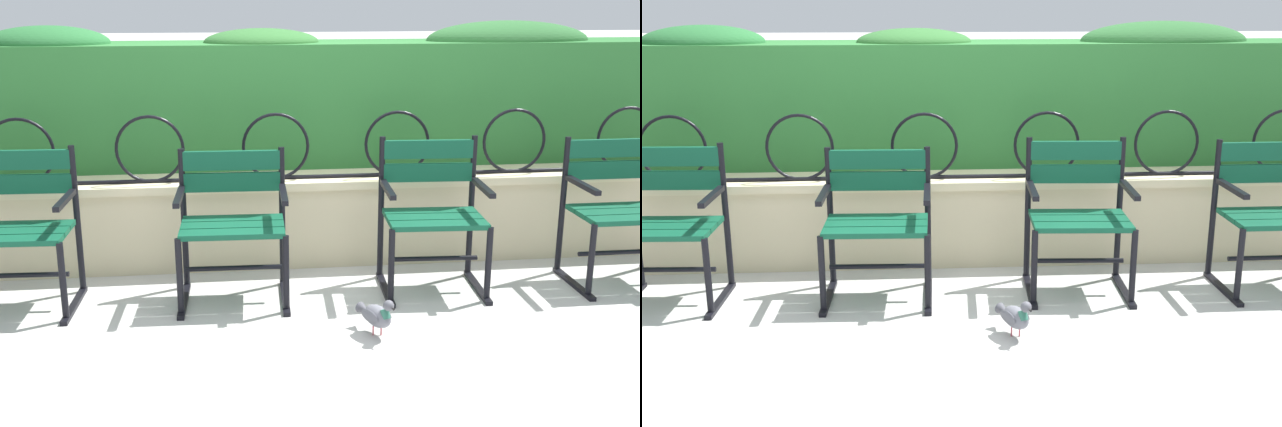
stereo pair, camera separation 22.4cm
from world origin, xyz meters
TOP-DOWN VIEW (x-y plane):
  - ground_plane at (0.00, 0.00)m, footprint 60.00×60.00m
  - stone_wall at (0.00, 0.97)m, footprint 6.37×0.41m
  - iron_arch_fence at (-0.16, 0.89)m, footprint 5.85×0.02m
  - hedge_row at (0.02, 1.42)m, footprint 6.24×0.55m
  - park_chair_leftmost at (-1.62, 0.40)m, footprint 0.59×0.55m
  - park_chair_centre_left at (-0.47, 0.38)m, footprint 0.63×0.54m
  - park_chair_centre_right at (0.69, 0.40)m, footprint 0.62×0.55m
  - park_chair_rightmost at (1.84, 0.38)m, footprint 0.63×0.52m
  - pigeon_near_chairs at (0.25, -0.25)m, footprint 0.18×0.28m

SIDE VIEW (x-z plane):
  - ground_plane at x=0.00m, z-range 0.00..0.00m
  - pigeon_near_chairs at x=0.25m, z-range 0.00..0.22m
  - stone_wall at x=0.00m, z-range 0.00..0.57m
  - park_chair_centre_left at x=-0.47m, z-range 0.04..0.88m
  - park_chair_leftmost at x=-1.62m, z-range 0.03..0.90m
  - park_chair_rightmost at x=1.84m, z-range 0.04..0.89m
  - park_chair_centre_right at x=0.69m, z-range 0.03..0.91m
  - iron_arch_fence at x=-0.16m, z-range 0.54..0.96m
  - hedge_row at x=0.02m, z-range 0.54..1.48m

